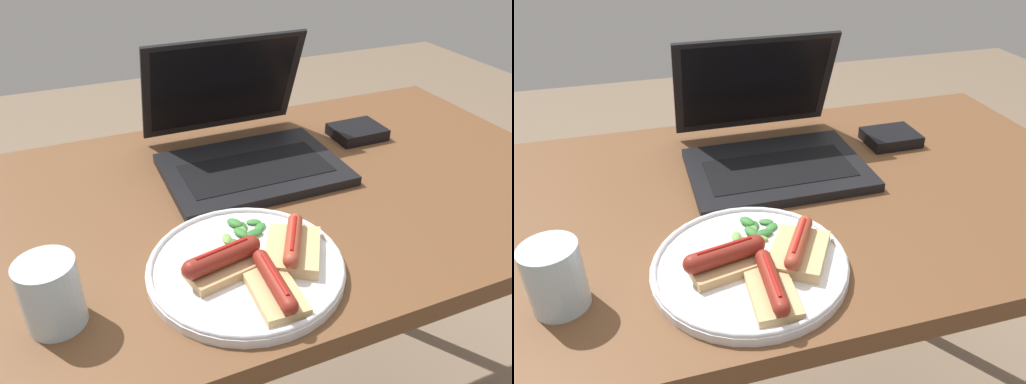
% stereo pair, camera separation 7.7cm
% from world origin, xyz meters
% --- Properties ---
extents(desk, '(1.27, 0.69, 0.77)m').
position_xyz_m(desk, '(0.00, 0.00, 0.69)').
color(desk, brown).
rests_on(desk, ground_plane).
extents(laptop, '(0.33, 0.32, 0.23)m').
position_xyz_m(laptop, '(0.04, 0.11, 0.81)').
color(laptop, black).
rests_on(laptop, desk).
extents(plate, '(0.28, 0.28, 0.02)m').
position_xyz_m(plate, '(-0.08, -0.19, 0.78)').
color(plate, silver).
rests_on(plate, desk).
extents(sausage_toast_left, '(0.12, 0.08, 0.04)m').
position_xyz_m(sausage_toast_left, '(-0.11, -0.19, 0.80)').
color(sausage_toast_left, tan).
rests_on(sausage_toast_left, plate).
extents(sausage_toast_middle, '(0.12, 0.13, 0.04)m').
position_xyz_m(sausage_toast_middle, '(-0.01, -0.20, 0.80)').
color(sausage_toast_middle, tan).
rests_on(sausage_toast_middle, plate).
extents(sausage_toast_right, '(0.06, 0.12, 0.04)m').
position_xyz_m(sausage_toast_right, '(-0.07, -0.26, 0.80)').
color(sausage_toast_right, tan).
rests_on(sausage_toast_right, plate).
extents(salad_pile, '(0.08, 0.07, 0.01)m').
position_xyz_m(salad_pile, '(-0.05, -0.12, 0.79)').
color(salad_pile, '#387A33').
rests_on(salad_pile, plate).
extents(drinking_glass, '(0.07, 0.07, 0.09)m').
position_xyz_m(drinking_glass, '(-0.33, -0.18, 0.82)').
color(drinking_glass, silver).
rests_on(drinking_glass, desk).
extents(external_drive, '(0.11, 0.09, 0.02)m').
position_xyz_m(external_drive, '(0.31, 0.13, 0.78)').
color(external_drive, black).
rests_on(external_drive, desk).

